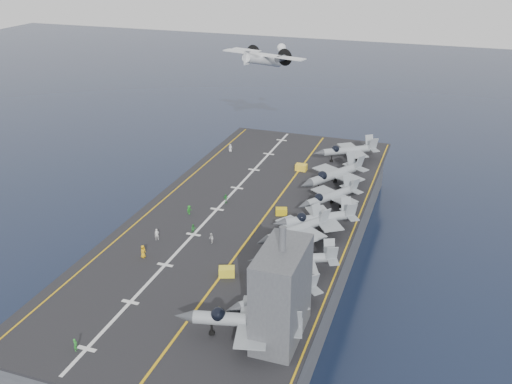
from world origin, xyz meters
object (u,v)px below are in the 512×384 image
(fighter_jet_0, at_px, (247,319))
(transport_plane, at_px, (263,60))
(island_superstructure, at_px, (282,284))
(tow_cart_a, at_px, (227,272))

(fighter_jet_0, bearing_deg, transport_plane, 107.29)
(island_superstructure, distance_m, fighter_jet_0, 6.33)
(island_superstructure, relative_size, fighter_jet_0, 0.85)
(fighter_jet_0, bearing_deg, tow_cart_a, 121.82)
(island_superstructure, bearing_deg, tow_cart_a, 137.46)
(fighter_jet_0, distance_m, transport_plane, 89.49)
(island_superstructure, relative_size, transport_plane, 0.56)
(island_superstructure, bearing_deg, transport_plane, 109.96)
(island_superstructure, height_order, tow_cart_a, island_superstructure)
(tow_cart_a, xyz_separation_m, transport_plane, (-18.83, 72.46, 15.42))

